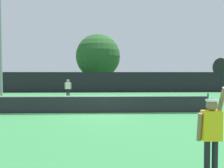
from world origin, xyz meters
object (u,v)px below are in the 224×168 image
tennis_ball (66,106)px  player_serving (212,127)px  player_receiving (68,87)px  large_tree (98,56)px  light_pole (1,39)px  parked_car_mid (118,83)px  parked_car_near (81,84)px  parked_car_far (153,83)px

tennis_ball → player_serving: bearing=-69.6°
player_receiving → large_tree: 13.86m
light_pole → parked_car_mid: bearing=63.2°
player_receiving → parked_car_mid: bearing=-109.2°
player_receiving → tennis_ball: bearing=96.1°
player_serving → parked_car_mid: (0.02, 33.04, -0.30)m
parked_car_mid → light_pole: bearing=-115.9°
tennis_ball → parked_car_mid: size_ratio=0.02×
player_receiving → parked_car_near: size_ratio=0.37×
large_tree → parked_car_far: bearing=2.3°
light_pole → player_receiving: bearing=42.1°
player_receiving → parked_car_far: bearing=-126.6°
player_serving → parked_car_mid: 33.04m
player_serving → tennis_ball: size_ratio=36.37×
tennis_ball → parked_car_mid: parked_car_mid is taller
player_serving → parked_car_mid: player_serving is taller
parked_car_near → player_serving: bearing=-85.8°
player_receiving → parked_car_far: 16.82m
player_serving → large_tree: 31.60m
parked_car_near → parked_car_mid: 5.62m
tennis_ball → parked_car_mid: bearing=77.5°
player_receiving → tennis_ball: (0.61, -5.79, -0.95)m
tennis_ball → parked_car_mid: 21.25m
player_serving → parked_car_near: bearing=99.3°
player_serving → parked_car_near: size_ratio=0.57×
tennis_ball → light_pole: (-4.89, 1.93, 4.60)m
tennis_ball → parked_car_near: bearing=91.3°
parked_car_far → large_tree: bearing=-169.3°
parked_car_mid → tennis_ball: bearing=-101.6°
tennis_ball → parked_car_near: size_ratio=0.02×
player_serving → player_receiving: 18.83m
player_serving → light_pole: (-9.46, 14.24, 3.55)m
parked_car_near → parked_car_far: (9.84, 1.08, 0.00)m
light_pole → parked_car_near: light_pole is taller
player_receiving → large_tree: size_ratio=0.21×
parked_car_far → parked_car_near: bearing=-165.2°
tennis_ball → large_tree: bearing=84.6°
large_tree → parked_car_near: bearing=-160.5°
parked_car_mid → parked_car_near: bearing=-152.3°
player_serving → large_tree: (-2.79, 31.29, 3.41)m
parked_car_near → tennis_ball: bearing=-93.8°
player_receiving → player_serving: bearing=106.0°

